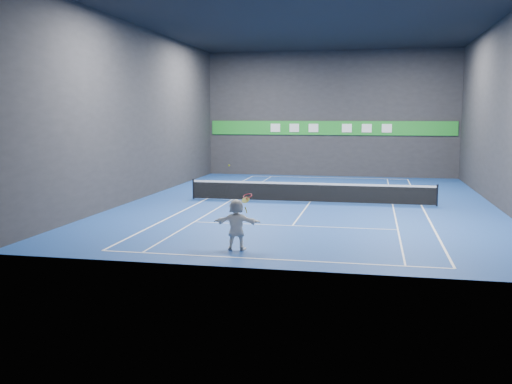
% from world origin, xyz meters
% --- Properties ---
extents(ground, '(26.00, 26.00, 0.00)m').
position_xyz_m(ground, '(0.00, 0.00, 0.00)').
color(ground, navy).
rests_on(ground, ground).
extents(ceiling, '(26.00, 26.00, 0.00)m').
position_xyz_m(ceiling, '(0.00, 0.00, 9.00)').
color(ceiling, black).
rests_on(ceiling, ground).
extents(wall_back, '(18.00, 0.10, 9.00)m').
position_xyz_m(wall_back, '(0.00, 13.00, 4.50)').
color(wall_back, '#272629').
rests_on(wall_back, ground).
extents(wall_front, '(18.00, 0.10, 9.00)m').
position_xyz_m(wall_front, '(0.00, -13.00, 4.50)').
color(wall_front, '#272629').
rests_on(wall_front, ground).
extents(wall_left, '(0.10, 26.00, 9.00)m').
position_xyz_m(wall_left, '(-9.00, 0.00, 4.50)').
color(wall_left, '#272629').
rests_on(wall_left, ground).
extents(wall_right, '(0.10, 26.00, 9.00)m').
position_xyz_m(wall_right, '(9.00, 0.00, 4.50)').
color(wall_right, '#272629').
rests_on(wall_right, ground).
extents(baseline_near, '(10.98, 0.08, 0.01)m').
position_xyz_m(baseline_near, '(0.00, -11.89, 0.00)').
color(baseline_near, white).
rests_on(baseline_near, ground).
extents(baseline_far, '(10.98, 0.08, 0.01)m').
position_xyz_m(baseline_far, '(0.00, 11.89, 0.00)').
color(baseline_far, white).
rests_on(baseline_far, ground).
extents(sideline_doubles_left, '(0.08, 23.78, 0.01)m').
position_xyz_m(sideline_doubles_left, '(-5.49, 0.00, 0.00)').
color(sideline_doubles_left, white).
rests_on(sideline_doubles_left, ground).
extents(sideline_doubles_right, '(0.08, 23.78, 0.01)m').
position_xyz_m(sideline_doubles_right, '(5.49, 0.00, 0.00)').
color(sideline_doubles_right, white).
rests_on(sideline_doubles_right, ground).
extents(sideline_singles_left, '(0.06, 23.78, 0.01)m').
position_xyz_m(sideline_singles_left, '(-4.11, 0.00, 0.00)').
color(sideline_singles_left, white).
rests_on(sideline_singles_left, ground).
extents(sideline_singles_right, '(0.06, 23.78, 0.01)m').
position_xyz_m(sideline_singles_right, '(4.11, 0.00, 0.00)').
color(sideline_singles_right, white).
rests_on(sideline_singles_right, ground).
extents(service_line_near, '(8.23, 0.06, 0.01)m').
position_xyz_m(service_line_near, '(0.00, -6.40, 0.00)').
color(service_line_near, white).
rests_on(service_line_near, ground).
extents(service_line_far, '(8.23, 0.06, 0.01)m').
position_xyz_m(service_line_far, '(0.00, 6.40, 0.00)').
color(service_line_far, white).
rests_on(service_line_far, ground).
extents(center_service_line, '(0.06, 12.80, 0.01)m').
position_xyz_m(center_service_line, '(0.00, 0.00, 0.00)').
color(center_service_line, white).
rests_on(center_service_line, ground).
extents(player, '(1.59, 0.59, 1.69)m').
position_xyz_m(player, '(-1.23, -10.86, 0.85)').
color(player, white).
rests_on(player, ground).
extents(tennis_ball, '(0.06, 0.06, 0.06)m').
position_xyz_m(tennis_ball, '(-1.50, -10.73, 2.77)').
color(tennis_ball, '#D3EF27').
rests_on(tennis_ball, player).
extents(tennis_net, '(12.50, 0.10, 1.07)m').
position_xyz_m(tennis_net, '(0.00, 0.00, 0.54)').
color(tennis_net, black).
rests_on(tennis_net, ground).
extents(sponsor_banner, '(17.64, 0.11, 1.00)m').
position_xyz_m(sponsor_banner, '(0.00, 12.93, 3.50)').
color(sponsor_banner, '#1F8E29').
rests_on(sponsor_banner, wall_back).
extents(tennis_racket, '(0.44, 0.35, 0.68)m').
position_xyz_m(tennis_racket, '(-0.88, -10.81, 1.72)').
color(tennis_racket, '#B61322').
rests_on(tennis_racket, player).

